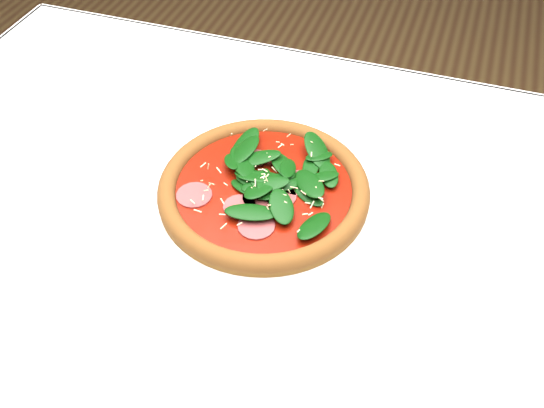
% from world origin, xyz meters
% --- Properties ---
extents(dining_table, '(1.21, 0.81, 0.75)m').
position_xyz_m(dining_table, '(0.00, 0.00, 0.65)').
color(dining_table, white).
rests_on(dining_table, ground).
extents(plate, '(0.33, 0.33, 0.01)m').
position_xyz_m(plate, '(0.01, 0.02, 0.76)').
color(plate, white).
rests_on(plate, dining_table).
extents(pizza, '(0.30, 0.30, 0.04)m').
position_xyz_m(pizza, '(0.01, 0.02, 0.78)').
color(pizza, brown).
rests_on(pizza, plate).
extents(fork, '(0.05, 0.13, 0.00)m').
position_xyz_m(fork, '(-0.08, -0.32, 0.76)').
color(fork, silver).
rests_on(fork, napkin).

